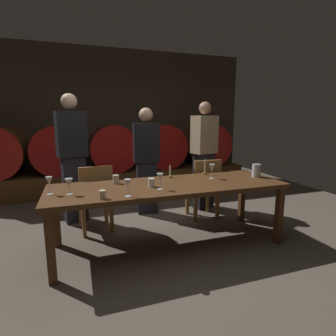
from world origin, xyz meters
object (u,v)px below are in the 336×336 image
(dining_table, at_px, (169,190))
(wine_glass_far_left, at_px, (49,182))
(chair_right, at_px, (204,186))
(candle_right, at_px, (205,170))
(wine_glass_center, at_px, (128,184))
(wine_glass_far_right, at_px, (212,168))
(candle_left, at_px, (170,174))
(wine_barrel_right, at_px, (161,146))
(wine_glass_right, at_px, (160,178))
(cup_right, at_px, (151,183))
(guest_right, at_px, (204,155))
(cup_left, at_px, (102,195))
(wine_barrel_left, at_px, (58,150))
(wine_glass_left, at_px, (69,183))
(guest_center, at_px, (147,161))
(wine_barrel_center, at_px, (112,148))
(chair_left, at_px, (96,196))
(guest_left, at_px, (73,158))
(cup_center, at_px, (116,179))
(pitcher, at_px, (256,171))
(wine_barrel_far_right, at_px, (204,144))

(dining_table, bearing_deg, wine_glass_far_left, -179.47)
(dining_table, bearing_deg, chair_right, 39.77)
(candle_right, bearing_deg, wine_glass_center, -149.19)
(chair_right, distance_m, wine_glass_far_right, 0.67)
(candle_left, bearing_deg, wine_barrel_right, 75.47)
(wine_glass_center, bearing_deg, wine_glass_right, 21.77)
(cup_right, bearing_deg, guest_right, 43.60)
(chair_right, bearing_deg, cup_left, 35.01)
(wine_barrel_left, distance_m, wine_glass_right, 3.10)
(wine_glass_far_left, relative_size, wine_glass_left, 1.09)
(guest_center, xyz_separation_m, candle_right, (0.59, -0.79, -0.03))
(guest_right, bearing_deg, wine_barrel_center, -68.41)
(wine_barrel_left, relative_size, cup_right, 9.79)
(chair_left, distance_m, wine_glass_right, 1.08)
(wine_barrel_center, distance_m, wine_barrel_right, 1.03)
(cup_left, height_order, cup_right, cup_right)
(wine_barrel_left, height_order, guest_center, guest_center)
(dining_table, height_order, guest_left, guest_left)
(wine_glass_center, xyz_separation_m, wine_glass_far_right, (1.11, 0.43, 0.01))
(wine_barrel_left, distance_m, dining_table, 3.01)
(wine_barrel_left, relative_size, cup_center, 9.34)
(guest_right, distance_m, candle_left, 1.14)
(wine_barrel_center, height_order, wine_glass_left, wine_barrel_center)
(wine_glass_right, height_order, cup_right, wine_glass_right)
(chair_left, relative_size, candle_right, 4.06)
(dining_table, relative_size, wine_glass_left, 16.24)
(candle_left, xyz_separation_m, wine_glass_left, (-1.16, -0.39, 0.07))
(candle_left, relative_size, cup_left, 2.17)
(chair_left, xyz_separation_m, pitcher, (1.93, -0.63, 0.32))
(dining_table, bearing_deg, guest_center, 88.45)
(cup_center, bearing_deg, wine_barrel_center, 83.72)
(chair_right, distance_m, wine_glass_right, 1.28)
(wine_barrel_right, xyz_separation_m, cup_right, (-0.96, -2.75, -0.09))
(wine_barrel_left, height_order, wine_glass_right, wine_barrel_left)
(chair_left, relative_size, candle_left, 5.05)
(wine_barrel_far_right, distance_m, pitcher, 2.77)
(wine_barrel_center, height_order, guest_left, guest_left)
(wine_glass_far_left, distance_m, wine_glass_center, 0.77)
(chair_left, distance_m, cup_right, 0.92)
(wine_barrel_center, xyz_separation_m, cup_right, (0.07, -2.75, -0.09))
(cup_right, bearing_deg, wine_barrel_far_right, 54.07)
(wine_barrel_right, distance_m, cup_right, 2.91)
(wine_barrel_right, distance_m, guest_center, 1.72)
(wine_barrel_far_right, bearing_deg, pitcher, -102.86)
(wine_barrel_right, bearing_deg, wine_glass_center, -112.64)
(chair_right, bearing_deg, candle_left, 30.06)
(wine_barrel_far_right, bearing_deg, wine_glass_right, -123.87)
(chair_right, bearing_deg, candle_right, 65.92)
(wine_barrel_right, relative_size, guest_right, 0.53)
(chair_left, xyz_separation_m, wine_glass_left, (-0.28, -0.72, 0.35))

